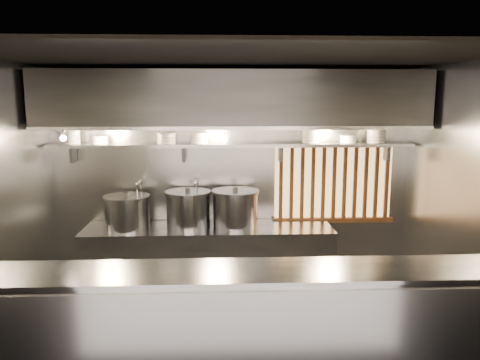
{
  "coord_description": "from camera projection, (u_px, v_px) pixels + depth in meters",
  "views": [
    {
      "loc": [
        -0.16,
        -4.38,
        2.42
      ],
      "look_at": [
        0.06,
        0.55,
        1.58
      ],
      "focal_mm": 35.0,
      "sensor_mm": 36.0,
      "label": 1
    }
  ],
  "objects": [
    {
      "name": "cooking_bench",
      "position": [
        209.0,
        262.0,
        5.75
      ],
      "size": [
        3.0,
        0.7,
        0.9
      ],
      "primitive_type": "cube",
      "color": "gray",
      "rests_on": "floor"
    },
    {
      "name": "bowl_stack_1",
      "position": [
        100.0,
        140.0,
        5.63
      ],
      "size": [
        0.2,
        0.2,
        0.09
      ],
      "color": "silver",
      "rests_on": "bowl_shelf"
    },
    {
      "name": "wall_back",
      "position": [
        232.0,
        181.0,
        5.97
      ],
      "size": [
        4.5,
        0.0,
        4.5
      ],
      "primitive_type": "plane",
      "rotation": [
        1.57,
        0.0,
        0.0
      ],
      "color": "gray",
      "rests_on": "floor"
    },
    {
      "name": "stock_pot_right",
      "position": [
        235.0,
        208.0,
        5.67
      ],
      "size": [
        0.72,
        0.72,
        0.49
      ],
      "rotation": [
        0.0,
        0.0,
        0.31
      ],
      "color": "gray",
      "rests_on": "cooking_bench"
    },
    {
      "name": "faucet_left",
      "position": [
        140.0,
        191.0,
        5.8
      ],
      "size": [
        0.04,
        0.3,
        0.5
      ],
      "color": "silver",
      "rests_on": "wall_back"
    },
    {
      "name": "bowl_stack_4",
      "position": [
        311.0,
        136.0,
        5.73
      ],
      "size": [
        0.22,
        0.22,
        0.17
      ],
      "color": "silver",
      "rests_on": "bowl_shelf"
    },
    {
      "name": "wall_right",
      "position": [
        465.0,
        205.0,
        4.59
      ],
      "size": [
        0.0,
        3.0,
        3.0
      ],
      "primitive_type": "plane",
      "rotation": [
        1.57,
        0.0,
        -1.57
      ],
      "color": "gray",
      "rests_on": "floor"
    },
    {
      "name": "serving_counter",
      "position": [
        241.0,
        338.0,
        3.68
      ],
      "size": [
        4.5,
        0.56,
        1.13
      ],
      "color": "gray",
      "rests_on": "floor"
    },
    {
      "name": "pendant_bulb",
      "position": [
        224.0,
        139.0,
        5.57
      ],
      "size": [
        0.09,
        0.09,
        0.19
      ],
      "color": "#2D2D30",
      "rests_on": "exhaust_hood"
    },
    {
      "name": "heat_lamp",
      "position": [
        61.0,
        133.0,
        5.13
      ],
      "size": [
        0.25,
        0.35,
        0.2
      ],
      "color": "gray",
      "rests_on": "exhaust_hood"
    },
    {
      "name": "bowl_stack_6",
      "position": [
        376.0,
        136.0,
        5.77
      ],
      "size": [
        0.24,
        0.24,
        0.17
      ],
      "color": "silver",
      "rests_on": "bowl_shelf"
    },
    {
      "name": "stock_pot_mid",
      "position": [
        188.0,
        209.0,
        5.67
      ],
      "size": [
        0.69,
        0.69,
        0.48
      ],
      "rotation": [
        0.0,
        0.0,
        -0.31
      ],
      "color": "gray",
      "rests_on": "cooking_bench"
    },
    {
      "name": "bowl_stack_3",
      "position": [
        199.0,
        138.0,
        5.68
      ],
      "size": [
        0.23,
        0.23,
        0.13
      ],
      "color": "silver",
      "rests_on": "bowl_shelf"
    },
    {
      "name": "bowl_stack_5",
      "position": [
        348.0,
        139.0,
        5.76
      ],
      "size": [
        0.21,
        0.21,
        0.09
      ],
      "color": "silver",
      "rests_on": "bowl_shelf"
    },
    {
      "name": "bowl_stack_2",
      "position": [
        166.0,
        138.0,
        5.66
      ],
      "size": [
        0.23,
        0.23,
        0.13
      ],
      "color": "silver",
      "rests_on": "bowl_shelf"
    },
    {
      "name": "stock_pot_left",
      "position": [
        127.0,
        212.0,
        5.56
      ],
      "size": [
        0.67,
        0.67,
        0.45
      ],
      "rotation": [
        0.0,
        0.0,
        -0.27
      ],
      "color": "gray",
      "rests_on": "cooking_bench"
    },
    {
      "name": "ceiling",
      "position": [
        236.0,
        58.0,
        4.25
      ],
      "size": [
        4.5,
        4.5,
        0.0
      ],
      "primitive_type": "plane",
      "rotation": [
        3.14,
        0.0,
        0.0
      ],
      "color": "black",
      "rests_on": "wall_back"
    },
    {
      "name": "wood_screen",
      "position": [
        334.0,
        183.0,
        5.98
      ],
      "size": [
        1.56,
        0.09,
        1.04
      ],
      "color": "#FEC072",
      "rests_on": "wall_back"
    },
    {
      "name": "faucet_right",
      "position": [
        196.0,
        191.0,
        5.83
      ],
      "size": [
        0.04,
        0.3,
        0.5
      ],
      "color": "silver",
      "rests_on": "wall_back"
    },
    {
      "name": "floor",
      "position": [
        237.0,
        343.0,
        4.72
      ],
      "size": [
        4.5,
        4.5,
        0.0
      ],
      "primitive_type": "plane",
      "color": "black",
      "rests_on": "ground"
    },
    {
      "name": "bowl_shelf",
      "position": [
        232.0,
        145.0,
        5.71
      ],
      "size": [
        4.4,
        0.34,
        0.04
      ],
      "primitive_type": "cube",
      "color": "gray",
      "rests_on": "wall_back"
    },
    {
      "name": "exhaust_hood",
      "position": [
        233.0,
        100.0,
        5.4
      ],
      "size": [
        4.4,
        0.81,
        0.65
      ],
      "color": "#2D2D30",
      "rests_on": "ceiling"
    },
    {
      "name": "bowl_stack_0",
      "position": [
        72.0,
        137.0,
        5.61
      ],
      "size": [
        0.2,
        0.2,
        0.17
      ],
      "color": "silver",
      "rests_on": "bowl_shelf"
    }
  ]
}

